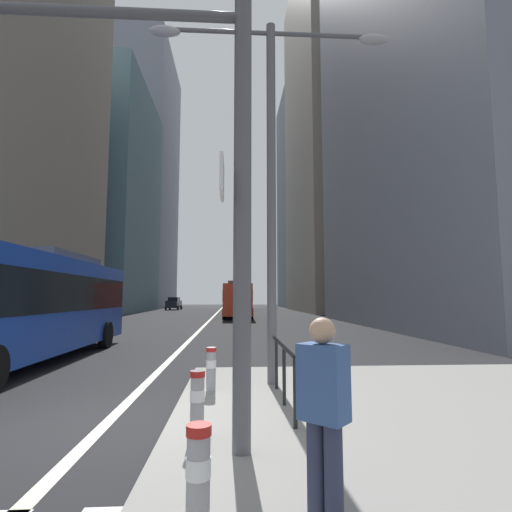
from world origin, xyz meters
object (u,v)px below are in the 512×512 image
object	(u,v)px
traffic_signal_gantry	(74,119)
pedestrian_waiting	(324,408)
car_receding_near	(236,305)
street_lamp_post	(271,146)
bollard_back	(211,367)
car_oncoming_mid	(174,303)
bollard_right	(197,399)
city_bus_blue_oncoming	(26,301)
city_bus_red_distant	(242,298)
city_bus_red_receding	(238,298)
bollard_left	(198,475)

from	to	relation	value
traffic_signal_gantry	pedestrian_waiting	world-z (taller)	traffic_signal_gantry
car_receding_near	street_lamp_post	bearing A→B (deg)	-89.46
bollard_back	car_oncoming_mid	bearing A→B (deg)	99.14
car_oncoming_mid	bollard_right	world-z (taller)	car_oncoming_mid
car_receding_near	traffic_signal_gantry	distance (m)	44.45
car_oncoming_mid	street_lamp_post	size ratio (longest dim) A/B	0.54
street_lamp_post	car_oncoming_mid	bearing A→B (deg)	100.52
city_bus_blue_oncoming	pedestrian_waiting	size ratio (longest dim) A/B	7.08
city_bus_red_distant	pedestrian_waiting	bearing A→B (deg)	-90.71
car_oncoming_mid	bollard_right	distance (m)	57.32
car_receding_near	traffic_signal_gantry	world-z (taller)	traffic_signal_gantry
car_oncoming_mid	car_receding_near	bearing A→B (deg)	-53.54
city_bus_red_distant	car_receding_near	size ratio (longest dim) A/B	2.39
city_bus_red_receding	bollard_right	distance (m)	32.70
city_bus_blue_oncoming	bollard_right	world-z (taller)	city_bus_blue_oncoming
city_bus_red_receding	traffic_signal_gantry	bearing A→B (deg)	-94.28
pedestrian_waiting	traffic_signal_gantry	bearing A→B (deg)	151.40
car_oncoming_mid	pedestrian_waiting	size ratio (longest dim) A/B	2.66
car_oncoming_mid	bollard_left	size ratio (longest dim) A/B	5.25
city_bus_blue_oncoming	city_bus_red_distant	size ratio (longest dim) A/B	1.04
city_bus_red_receding	bollard_back	xyz separation A→B (m)	(-0.93, -30.23, -1.22)
city_bus_red_distant	bollard_back	distance (m)	51.82
city_bus_red_receding	car_oncoming_mid	size ratio (longest dim) A/B	2.46
bollard_back	pedestrian_waiting	xyz separation A→B (m)	(1.15, -4.49, 0.43)
city_bus_red_distant	car_receding_near	distance (m)	10.60
street_lamp_post	bollard_right	distance (m)	5.71
car_receding_near	street_lamp_post	xyz separation A→B (m)	(0.38, -40.66, 4.29)
city_bus_blue_oncoming	bollard_left	bearing A→B (deg)	-56.65
car_oncoming_mid	street_lamp_post	world-z (taller)	street_lamp_post
city_bus_red_receding	car_receding_near	size ratio (longest dim) A/B	2.31
city_bus_blue_oncoming	city_bus_red_distant	xyz separation A→B (m)	(7.47, 47.61, -0.00)
city_bus_red_receding	car_receding_near	xyz separation A→B (m)	(-0.08, 11.03, -0.84)
bollard_back	pedestrian_waiting	size ratio (longest dim) A/B	0.51
traffic_signal_gantry	car_oncoming_mid	bearing A→B (deg)	97.14
street_lamp_post	pedestrian_waiting	xyz separation A→B (m)	(-0.09, -5.09, -4.24)
city_bus_red_receding	city_bus_red_distant	world-z (taller)	same
bollard_back	traffic_signal_gantry	bearing A→B (deg)	-117.20
traffic_signal_gantry	street_lamp_post	world-z (taller)	street_lamp_post
bollard_back	bollard_right	bearing A→B (deg)	-91.11
city_bus_red_distant	city_bus_red_receding	bearing A→B (deg)	-92.42
city_bus_red_receding	car_receding_near	distance (m)	11.06
city_bus_red_distant	bollard_right	xyz separation A→B (m)	(-1.89, -54.20, -1.22)
city_bus_red_distant	bollard_back	bearing A→B (deg)	-92.04
car_receding_near	bollard_left	world-z (taller)	car_receding_near
city_bus_blue_oncoming	traffic_signal_gantry	size ratio (longest dim) A/B	1.85
street_lamp_post	bollard_back	bearing A→B (deg)	-154.16
bollard_left	bollard_right	bearing A→B (deg)	95.27
city_bus_red_receding	street_lamp_post	size ratio (longest dim) A/B	1.33
city_bus_blue_oncoming	car_oncoming_mid	world-z (taller)	city_bus_blue_oncoming
car_oncoming_mid	street_lamp_post	bearing A→B (deg)	-79.48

